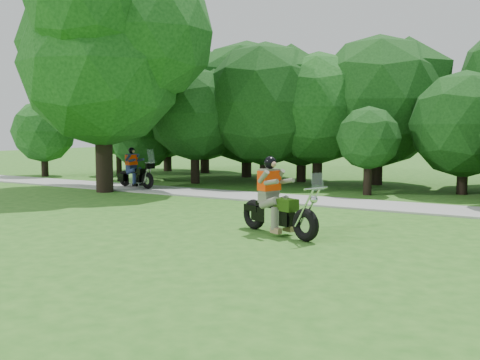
% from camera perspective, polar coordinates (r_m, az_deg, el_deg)
% --- Properties ---
extents(ground, '(100.00, 100.00, 0.00)m').
position_cam_1_polar(ground, '(10.87, 2.15, -8.03)').
color(ground, '#29621C').
rests_on(ground, ground).
extents(walkway, '(60.00, 2.20, 0.06)m').
position_cam_1_polar(walkway, '(18.22, 13.96, -2.60)').
color(walkway, gray).
rests_on(walkway, ground).
extents(tree_line, '(40.50, 11.18, 7.50)m').
position_cam_1_polar(tree_line, '(24.35, 20.25, 7.66)').
color(tree_line, black).
rests_on(tree_line, ground).
extents(big_tree_west, '(8.64, 6.56, 9.96)m').
position_cam_1_polar(big_tree_west, '(22.62, -14.00, 13.50)').
color(big_tree_west, black).
rests_on(big_tree_west, ground).
extents(chopper_motorcycle, '(2.54, 1.43, 1.88)m').
position_cam_1_polar(chopper_motorcycle, '(12.89, 3.75, -2.76)').
color(chopper_motorcycle, black).
rests_on(chopper_motorcycle, ground).
extents(touring_motorcycle, '(2.22, 0.95, 1.70)m').
position_cam_1_polar(touring_motorcycle, '(23.10, -11.27, 0.75)').
color(touring_motorcycle, black).
rests_on(touring_motorcycle, walkway).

